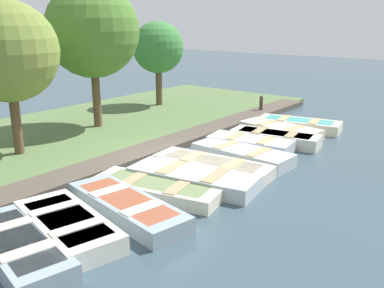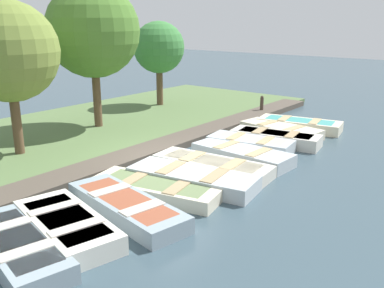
{
  "view_description": "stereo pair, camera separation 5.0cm",
  "coord_description": "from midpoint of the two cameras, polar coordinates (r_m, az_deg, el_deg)",
  "views": [
    {
      "loc": [
        7.99,
        -9.06,
        4.19
      ],
      "look_at": [
        0.56,
        0.47,
        0.65
      ],
      "focal_mm": 40.0,
      "sensor_mm": 36.0,
      "label": 1
    },
    {
      "loc": [
        8.03,
        -9.03,
        4.19
      ],
      "look_at": [
        0.56,
        0.47,
        0.65
      ],
      "focal_mm": 40.0,
      "sensor_mm": 36.0,
      "label": 2
    }
  ],
  "objects": [
    {
      "name": "ground_plane",
      "position": [
        12.79,
        -3.16,
        -2.83
      ],
      "size": [
        80.0,
        80.0,
        0.0
      ],
      "primitive_type": "plane",
      "color": "#384C56"
    },
    {
      "name": "shore_bank",
      "position": [
        16.37,
        -16.45,
        1.16
      ],
      "size": [
        8.0,
        24.0,
        0.2
      ],
      "color": "#567042",
      "rests_on": "ground_plane"
    },
    {
      "name": "dock_walkway",
      "position": [
        13.53,
        -6.95,
        -1.33
      ],
      "size": [
        1.09,
        22.16,
        0.23
      ],
      "color": "#51473D",
      "rests_on": "ground_plane"
    },
    {
      "name": "rowboat_0",
      "position": [
        8.64,
        -22.12,
        -12.51
      ],
      "size": [
        3.25,
        1.69,
        0.4
      ],
      "rotation": [
        0.0,
        0.0,
        -0.22
      ],
      "color": "#8C9EA8",
      "rests_on": "ground_plane"
    },
    {
      "name": "rowboat_1",
      "position": [
        9.08,
        -16.26,
        -10.39
      ],
      "size": [
        3.08,
        1.82,
        0.42
      ],
      "rotation": [
        0.0,
        0.0,
        -0.23
      ],
      "color": "silver",
      "rests_on": "ground_plane"
    },
    {
      "name": "rowboat_2",
      "position": [
        9.71,
        -8.66,
        -8.16
      ],
      "size": [
        3.55,
        1.67,
        0.4
      ],
      "rotation": [
        0.0,
        0.0,
        -0.18
      ],
      "color": "#8C9EA8",
      "rests_on": "ground_plane"
    },
    {
      "name": "rowboat_3",
      "position": [
        10.65,
        -4.69,
        -5.9
      ],
      "size": [
        3.48,
        1.84,
        0.35
      ],
      "rotation": [
        0.0,
        0.0,
        0.21
      ],
      "color": "beige",
      "rests_on": "ground_plane"
    },
    {
      "name": "rowboat_4",
      "position": [
        11.16,
        0.16,
        -4.6
      ],
      "size": [
        3.56,
        1.72,
        0.41
      ],
      "rotation": [
        0.0,
        0.0,
        0.17
      ],
      "color": "#B2BCC1",
      "rests_on": "ground_plane"
    },
    {
      "name": "rowboat_5",
      "position": [
        12.19,
        2.82,
        -2.9
      ],
      "size": [
        3.57,
        1.43,
        0.37
      ],
      "rotation": [
        0.0,
        0.0,
        0.1
      ],
      "color": "beige",
      "rests_on": "ground_plane"
    },
    {
      "name": "rowboat_6",
      "position": [
        13.18,
        6.79,
        -1.38
      ],
      "size": [
        3.19,
        1.3,
        0.42
      ],
      "rotation": [
        0.0,
        0.0,
        -0.05
      ],
      "color": "#B2BCC1",
      "rests_on": "ground_plane"
    },
    {
      "name": "rowboat_7",
      "position": [
        14.27,
        7.87,
        0.0
      ],
      "size": [
        2.89,
        1.47,
        0.44
      ],
      "rotation": [
        0.0,
        0.0,
        0.14
      ],
      "color": "#B2BCC1",
      "rests_on": "ground_plane"
    },
    {
      "name": "rowboat_8",
      "position": [
        15.13,
        11.14,
        0.79
      ],
      "size": [
        3.17,
        1.48,
        0.44
      ],
      "rotation": [
        0.0,
        0.0,
        0.16
      ],
      "color": "beige",
      "rests_on": "ground_plane"
    },
    {
      "name": "rowboat_9",
      "position": [
        16.36,
        11.82,
        1.84
      ],
      "size": [
        3.18,
        1.55,
        0.4
      ],
      "rotation": [
        0.0,
        0.0,
        -0.14
      ],
      "color": "beige",
      "rests_on": "ground_plane"
    },
    {
      "name": "rowboat_10",
      "position": [
        17.33,
        14.19,
        2.53
      ],
      "size": [
        3.3,
        1.68,
        0.42
      ],
      "rotation": [
        0.0,
        0.0,
        0.18
      ],
      "color": "beige",
      "rests_on": "ground_plane"
    },
    {
      "name": "mooring_post_far",
      "position": [
        19.67,
        9.35,
        5.13
      ],
      "size": [
        0.16,
        0.16,
        0.88
      ],
      "color": "#47382D",
      "rests_on": "ground_plane"
    },
    {
      "name": "park_tree_left",
      "position": [
        13.75,
        -23.2,
        11.21
      ],
      "size": [
        2.95,
        2.95,
        4.76
      ],
      "color": "brown",
      "rests_on": "ground_plane"
    },
    {
      "name": "park_tree_center",
      "position": [
        16.56,
        -13.0,
        14.47
      ],
      "size": [
        3.44,
        3.44,
        5.51
      ],
      "color": "brown",
      "rests_on": "ground_plane"
    },
    {
      "name": "park_tree_right",
      "position": [
        20.57,
        -4.37,
        12.66
      ],
      "size": [
        2.41,
        2.41,
        4.12
      ],
      "color": "brown",
      "rests_on": "ground_plane"
    }
  ]
}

